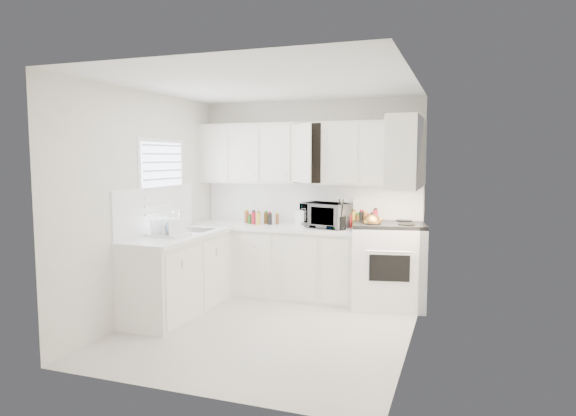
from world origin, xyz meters
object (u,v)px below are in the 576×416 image
at_px(microwave, 326,212).
at_px(utensil_crock, 341,214).
at_px(dish_rack, 168,226).
at_px(tea_kettle, 372,222).
at_px(stove, 388,253).
at_px(rice_cooker, 305,217).

distance_m(microwave, utensil_crock, 0.29).
bearing_deg(dish_rack, tea_kettle, 34.17).
bearing_deg(stove, microwave, 167.37).
relative_size(microwave, utensil_crock, 1.43).
relative_size(rice_cooker, utensil_crock, 0.64).
height_order(rice_cooker, dish_rack, rice_cooker).
xyz_separation_m(stove, rice_cooker, (-1.09, 0.03, 0.41)).
relative_size(microwave, dish_rack, 1.33).
bearing_deg(utensil_crock, tea_kettle, -3.35).
bearing_deg(utensil_crock, dish_rack, -147.06).
bearing_deg(microwave, stove, 13.74).
xyz_separation_m(tea_kettle, microwave, (-0.63, 0.18, 0.07)).
xyz_separation_m(stove, microwave, (-0.81, 0.02, 0.47)).
height_order(stove, dish_rack, stove).
bearing_deg(rice_cooker, dish_rack, -133.32).
relative_size(stove, microwave, 2.34).
xyz_separation_m(tea_kettle, dish_rack, (-2.14, -1.12, -0.00)).
distance_m(rice_cooker, dish_rack, 1.80).
bearing_deg(microwave, utensil_crock, -17.87).
height_order(tea_kettle, rice_cooker, rice_cooker).
height_order(microwave, utensil_crock, utensil_crock).
relative_size(tea_kettle, microwave, 0.50).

